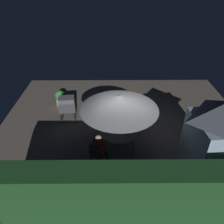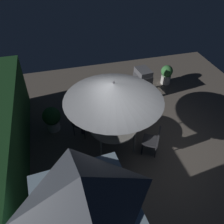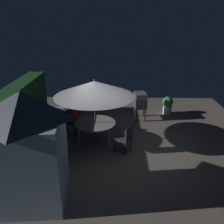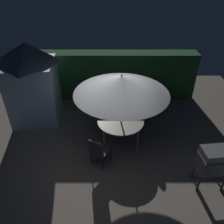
# 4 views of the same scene
# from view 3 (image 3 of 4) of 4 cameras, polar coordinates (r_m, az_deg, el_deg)

# --- Properties ---
(ground_plane) EXTENTS (11.00, 11.00, 0.00)m
(ground_plane) POSITION_cam_3_polar(r_m,az_deg,el_deg) (8.75, -0.17, -7.86)
(ground_plane) COLOR #6B6056
(hedge_backdrop) EXTENTS (6.74, 0.70, 1.91)m
(hedge_backdrop) POSITION_cam_3_polar(r_m,az_deg,el_deg) (9.11, -22.77, -1.75)
(hedge_backdrop) COLOR #1E4C23
(hedge_backdrop) RESTS_ON ground
(garden_shed) EXTENTS (1.80, 1.84, 2.80)m
(garden_shed) POSITION_cam_3_polar(r_m,az_deg,el_deg) (6.07, -19.04, -7.93)
(garden_shed) COLOR #9EBCD1
(garden_shed) RESTS_ON ground
(patio_table) EXTENTS (1.44, 1.44, 0.77)m
(patio_table) POSITION_cam_3_polar(r_m,az_deg,el_deg) (8.71, -3.92, -2.75)
(patio_table) COLOR #B2ADA3
(patio_table) RESTS_ON ground
(patio_umbrella) EXTENTS (2.75, 2.75, 2.33)m
(patio_umbrella) POSITION_cam_3_polar(r_m,az_deg,el_deg) (8.27, -4.14, 5.43)
(patio_umbrella) COLOR #4C4C51
(patio_umbrella) RESTS_ON ground
(bbq_grill) EXTENTS (0.75, 0.57, 1.20)m
(bbq_grill) POSITION_cam_3_polar(r_m,az_deg,el_deg) (10.74, 6.55, 2.64)
(bbq_grill) COLOR #47474C
(bbq_grill) RESTS_ON ground
(chair_near_shed) EXTENTS (0.65, 0.65, 0.90)m
(chair_near_shed) POSITION_cam_3_polar(r_m,az_deg,el_deg) (9.61, -9.02, -1.89)
(chair_near_shed) COLOR #38383D
(chair_near_shed) RESTS_ON ground
(chair_far_side) EXTENTS (0.63, 0.64, 0.90)m
(chair_far_side) POSITION_cam_3_polar(r_m,az_deg,el_deg) (8.20, 3.15, -5.91)
(chair_far_side) COLOR #38383D
(chair_far_side) RESTS_ON ground
(potted_plant_by_shed) EXTENTS (0.59, 0.59, 0.88)m
(potted_plant_by_shed) POSITION_cam_3_polar(r_m,az_deg,el_deg) (10.16, -13.33, -1.08)
(potted_plant_by_shed) COLOR silver
(potted_plant_by_shed) RESTS_ON ground
(potted_plant_by_grill) EXTENTS (0.49, 0.49, 0.83)m
(potted_plant_by_grill) POSITION_cam_3_polar(r_m,az_deg,el_deg) (11.65, 12.77, 1.69)
(potted_plant_by_grill) COLOR silver
(potted_plant_by_grill) RESTS_ON ground
(person_in_red) EXTENTS (0.42, 0.40, 1.26)m
(person_in_red) POSITION_cam_3_polar(r_m,az_deg,el_deg) (9.45, -8.77, -0.57)
(person_in_red) COLOR #CC3D33
(person_in_red) RESTS_ON ground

